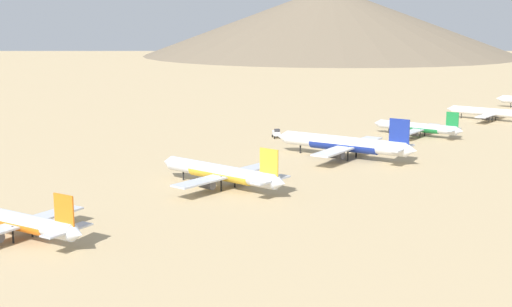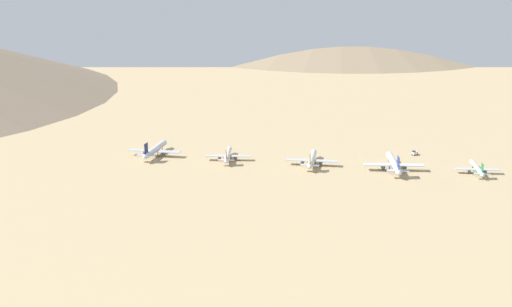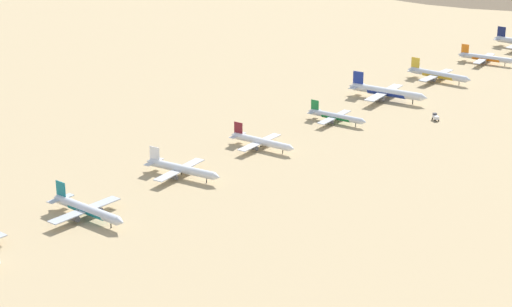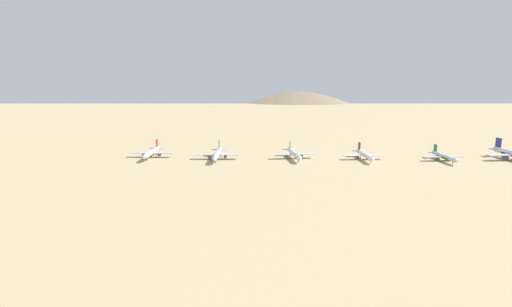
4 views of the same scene
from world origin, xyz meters
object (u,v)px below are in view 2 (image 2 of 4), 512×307
at_px(parked_jet_4, 477,168).
at_px(parked_jet_7, 228,155).
at_px(parked_jet_8, 155,150).
at_px(parked_jet_5, 394,163).
at_px(parked_jet_6, 312,159).
at_px(service_truck, 415,153).

distance_m(parked_jet_4, parked_jet_7, 180.67).
xyz_separation_m(parked_jet_4, parked_jet_8, (24.76, 237.37, 1.23)).
height_order(parked_jet_4, parked_jet_7, parked_jet_7).
distance_m(parked_jet_4, parked_jet_5, 57.92).
height_order(parked_jet_4, parked_jet_5, parked_jet_5).
height_order(parked_jet_6, parked_jet_7, parked_jet_6).
bearing_deg(parked_jet_4, parked_jet_6, 84.98).
relative_size(parked_jet_5, parked_jet_8, 1.05).
bearing_deg(parked_jet_6, service_truck, -66.38).
bearing_deg(parked_jet_7, parked_jet_4, -95.74).
relative_size(parked_jet_4, parked_jet_5, 0.72).
bearing_deg(parked_jet_7, service_truck, -79.35).
xyz_separation_m(parked_jet_4, parked_jet_5, (2.26, 57.86, 1.40)).
height_order(parked_jet_6, service_truck, parked_jet_6).
bearing_deg(parked_jet_4, parked_jet_7, 84.26).
relative_size(parked_jet_5, service_truck, 9.74).
distance_m(parked_jet_5, service_truck, 47.61).
bearing_deg(parked_jet_6, parked_jet_5, -97.74).
bearing_deg(parked_jet_7, parked_jet_8, 83.38).
distance_m(parked_jet_7, parked_jet_8, 58.00).
distance_m(parked_jet_4, parked_jet_6, 116.79).
distance_m(parked_jet_5, parked_jet_6, 59.02).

